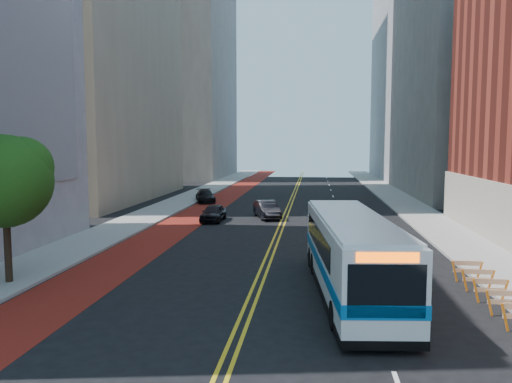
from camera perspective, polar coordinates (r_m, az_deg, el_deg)
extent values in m
plane|color=black|center=(16.35, -2.79, -17.70)|extent=(160.00, 160.00, 0.00)
cube|color=gray|center=(47.52, -11.16, -2.24)|extent=(4.00, 140.00, 0.15)
cube|color=gray|center=(46.25, 18.48, -2.64)|extent=(4.00, 140.00, 0.15)
cube|color=maroon|center=(46.49, -6.57, -2.43)|extent=(3.60, 140.00, 0.01)
cube|color=gold|center=(45.35, 3.23, -2.61)|extent=(0.14, 140.00, 0.01)
cube|color=gold|center=(45.33, 3.68, -2.62)|extent=(0.14, 140.00, 0.01)
cube|color=silver|center=(21.91, 12.68, -11.69)|extent=(0.14, 2.20, 0.01)
cube|color=silver|center=(29.61, 11.06, -7.11)|extent=(0.14, 2.20, 0.01)
cube|color=silver|center=(37.44, 10.13, -4.43)|extent=(0.14, 2.20, 0.01)
cube|color=silver|center=(45.33, 9.53, -2.68)|extent=(0.14, 2.20, 0.01)
cube|color=silver|center=(53.25, 9.11, -1.45)|extent=(0.14, 2.20, 0.01)
cube|color=silver|center=(61.19, 8.79, -0.54)|extent=(0.14, 2.20, 0.01)
cube|color=silver|center=(69.15, 8.55, 0.17)|extent=(0.14, 2.20, 0.01)
cube|color=silver|center=(77.11, 8.36, 0.72)|extent=(0.14, 2.20, 0.01)
cube|color=silver|center=(85.08, 8.21, 1.18)|extent=(0.14, 2.20, 0.01)
cube|color=silver|center=(93.06, 8.08, 1.55)|extent=(0.14, 2.20, 0.01)
cube|color=silver|center=(101.04, 7.97, 1.87)|extent=(0.14, 2.20, 0.01)
cube|color=black|center=(37.10, 24.95, -3.25)|extent=(0.35, 2.80, 2.20)
cube|color=slate|center=(67.44, 25.35, 16.64)|extent=(18.00, 26.00, 40.00)
cube|color=gray|center=(97.56, 20.23, 17.70)|extent=(20.00, 28.00, 55.00)
cube|color=slate|center=(99.97, -9.56, 20.61)|extent=(20.00, 26.00, 65.00)
cube|color=orange|center=(19.58, 26.56, -12.74)|extent=(0.32, 0.06, 0.99)
cube|color=orange|center=(20.97, 25.10, -11.46)|extent=(0.32, 0.06, 0.99)
cube|color=orange|center=(21.04, 26.59, -10.34)|extent=(1.25, 0.05, 0.22)
cube|color=orange|center=(21.14, 26.55, -11.25)|extent=(1.25, 0.05, 0.18)
cube|color=orange|center=(22.39, 23.84, -10.34)|extent=(0.32, 0.06, 0.99)
cube|color=orange|center=(22.73, 26.53, -10.21)|extent=(0.32, 0.06, 0.99)
cube|color=orange|center=(22.45, 25.24, -9.29)|extent=(1.25, 0.05, 0.22)
cube|color=orange|center=(22.54, 25.20, -10.16)|extent=(1.25, 0.05, 0.18)
cube|color=orange|center=(23.82, 22.73, -9.35)|extent=(0.32, 0.06, 0.99)
cube|color=orange|center=(24.14, 25.27, -9.25)|extent=(0.32, 0.06, 0.99)
cube|color=orange|center=(23.88, 24.05, -8.37)|extent=(1.25, 0.05, 0.22)
cube|color=orange|center=(23.96, 24.01, -9.18)|extent=(1.25, 0.05, 0.18)
cube|color=orange|center=(25.26, 21.75, -8.46)|extent=(0.32, 0.06, 0.99)
cube|color=orange|center=(25.57, 24.16, -8.39)|extent=(0.32, 0.06, 0.99)
cube|color=orange|center=(25.32, 23.00, -7.55)|extent=(1.25, 0.05, 0.22)
cube|color=orange|center=(25.40, 22.97, -8.32)|extent=(1.25, 0.05, 0.18)
cylinder|color=black|center=(25.41, -26.51, -5.69)|extent=(0.32, 0.32, 3.20)
sphere|color=#153E0D|center=(25.02, -26.81, 1.07)|extent=(4.20, 4.20, 4.20)
sphere|color=#153E0D|center=(25.00, -25.22, 2.51)|extent=(2.80, 2.80, 2.80)
cube|color=silver|center=(21.54, 10.85, -6.96)|extent=(3.83, 12.50, 2.92)
cube|color=#075DA6|center=(21.63, 10.83, -8.08)|extent=(3.87, 12.55, 0.46)
cube|color=black|center=(22.23, 10.52, -5.27)|extent=(3.53, 8.83, 0.97)
cube|color=black|center=(15.67, 14.68, -10.94)|extent=(2.35, 0.33, 1.64)
cube|color=black|center=(27.41, 8.73, -3.30)|extent=(2.13, 0.31, 1.03)
cube|color=#FF5905|center=(15.40, 14.78, -7.29)|extent=(1.87, 0.26, 0.31)
cube|color=silver|center=(21.26, 10.93, -2.97)|extent=(3.64, 11.88, 0.12)
cube|color=black|center=(21.90, 10.78, -10.69)|extent=(3.86, 12.54, 0.31)
cylinder|color=black|center=(17.96, 9.02, -13.82)|extent=(0.40, 1.05, 1.03)
cylinder|color=black|center=(18.44, 16.70, -13.47)|extent=(0.40, 1.05, 1.03)
cylinder|color=black|center=(25.00, 6.70, -8.21)|extent=(0.40, 1.05, 1.03)
cylinder|color=black|center=(25.35, 12.21, -8.11)|extent=(0.40, 1.05, 1.03)
cylinder|color=black|center=(26.43, 6.39, -7.45)|extent=(0.40, 1.05, 1.03)
cylinder|color=black|center=(26.76, 11.60, -7.37)|extent=(0.40, 1.05, 1.03)
imported|color=black|center=(41.33, -4.90, -2.45)|extent=(1.75, 4.13, 1.39)
imported|color=black|center=(42.87, 1.27, -2.07)|extent=(2.94, 4.82, 1.50)
imported|color=black|center=(54.61, -5.81, -0.53)|extent=(3.22, 4.99, 1.35)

